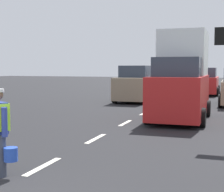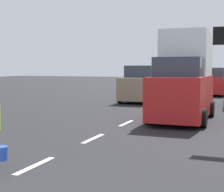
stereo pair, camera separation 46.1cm
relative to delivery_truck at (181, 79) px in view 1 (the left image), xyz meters
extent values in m
plane|color=black|center=(-1.81, 10.61, -1.61)|extent=(96.00, 96.00, 0.00)
cube|color=silver|center=(-1.81, -7.69, -1.60)|extent=(0.14, 1.40, 0.01)
cube|color=silver|center=(-1.81, -4.69, -1.60)|extent=(0.14, 1.40, 0.01)
cube|color=silver|center=(-1.81, -1.69, -1.60)|extent=(0.14, 1.40, 0.01)
cube|color=silver|center=(-1.81, 1.31, -1.60)|extent=(0.14, 1.40, 0.01)
cube|color=silver|center=(-1.81, 4.31, -1.60)|extent=(0.14, 1.40, 0.01)
cube|color=silver|center=(-1.81, 7.31, -1.60)|extent=(0.14, 1.40, 0.01)
cube|color=silver|center=(-1.81, 10.31, -1.60)|extent=(0.14, 1.40, 0.01)
cube|color=silver|center=(-1.81, 13.31, -1.60)|extent=(0.14, 1.40, 0.01)
cube|color=silver|center=(-1.81, 16.31, -1.60)|extent=(0.14, 1.40, 0.01)
cube|color=silver|center=(-1.81, 19.31, -1.60)|extent=(0.14, 1.40, 0.01)
cube|color=silver|center=(-1.81, 22.31, -1.60)|extent=(0.14, 1.40, 0.01)
cube|color=silver|center=(-1.81, 25.31, -1.60)|extent=(0.14, 1.40, 0.01)
cube|color=silver|center=(-1.81, 28.31, -1.60)|extent=(0.14, 1.40, 0.01)
cube|color=silver|center=(-1.81, 31.31, -1.60)|extent=(0.14, 1.40, 0.01)
cube|color=silver|center=(-1.81, 34.31, -1.60)|extent=(0.14, 1.40, 0.01)
cube|color=silver|center=(-1.81, 37.31, -1.60)|extent=(0.14, 1.40, 0.01)
cylinder|color=#383D4C|center=(-2.20, -8.53, -1.20)|extent=(0.18, 0.18, 0.82)
cylinder|color=navy|center=(-2.06, -8.61, -0.54)|extent=(0.11, 0.11, 0.55)
cylinder|color=#2347B7|center=(-2.00, -8.53, -1.16)|extent=(0.26, 0.26, 0.26)
cube|color=red|center=(0.00, -0.21, -0.65)|extent=(1.90, 4.60, 1.56)
cube|color=#2D3847|center=(0.00, -1.02, 0.48)|extent=(1.67, 1.61, 0.70)
cube|color=silver|center=(0.00, 0.59, 1.03)|extent=(1.80, 2.53, 1.80)
cylinder|color=black|center=(-0.97, 1.21, -1.27)|extent=(0.22, 0.68, 0.68)
cylinder|color=black|center=(0.97, 1.21, -1.27)|extent=(0.22, 0.68, 0.68)
cylinder|color=black|center=(-0.97, -1.64, -1.27)|extent=(0.22, 0.68, 0.68)
cylinder|color=black|center=(0.97, -1.64, -1.27)|extent=(0.22, 0.68, 0.68)
cube|color=red|center=(0.04, 13.26, -0.84)|extent=(1.79, 4.26, 1.17)
cube|color=#2D3847|center=(0.04, 13.15, 0.09)|extent=(1.57, 2.34, 0.70)
cylinder|color=black|center=(-0.87, 14.58, -1.27)|extent=(0.22, 0.68, 0.68)
cylinder|color=black|center=(0.95, 14.58, -1.27)|extent=(0.22, 0.68, 0.68)
cylinder|color=black|center=(-0.87, 11.94, -1.27)|extent=(0.22, 0.68, 0.68)
cylinder|color=black|center=(0.95, 11.94, -1.27)|extent=(0.22, 0.68, 0.68)
cylinder|color=black|center=(1.39, 7.27, -1.27)|extent=(0.22, 0.68, 0.68)
cylinder|color=black|center=(1.39, 4.75, -1.27)|extent=(0.22, 0.68, 0.68)
cube|color=gray|center=(-3.59, 18.72, -0.75)|extent=(1.78, 4.29, 1.36)
cube|color=#2D3847|center=(-3.59, 18.83, 0.29)|extent=(1.57, 2.36, 0.70)
cylinder|color=black|center=(-2.68, 17.39, -1.27)|extent=(0.22, 0.68, 0.68)
cylinder|color=black|center=(-4.50, 17.39, -1.27)|extent=(0.22, 0.68, 0.68)
cylinder|color=black|center=(-2.68, 20.05, -1.27)|extent=(0.22, 0.68, 0.68)
cylinder|color=black|center=(-4.50, 20.05, -1.27)|extent=(0.22, 0.68, 0.68)
cube|color=gray|center=(-3.57, 6.38, -0.78)|extent=(1.83, 4.01, 1.30)
cube|color=#2D3847|center=(-3.57, 6.48, 0.22)|extent=(1.61, 2.20, 0.70)
cylinder|color=black|center=(-2.63, 5.14, -1.27)|extent=(0.22, 0.68, 0.68)
cylinder|color=black|center=(-4.51, 5.14, -1.27)|extent=(0.22, 0.68, 0.68)
cylinder|color=black|center=(-2.63, 7.63, -1.27)|extent=(0.22, 0.68, 0.68)
cylinder|color=black|center=(-4.51, 7.63, -1.27)|extent=(0.22, 0.68, 0.68)
camera|label=1|loc=(1.87, -13.95, 0.47)|focal=55.67mm
camera|label=2|loc=(2.30, -13.80, 0.47)|focal=55.67mm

